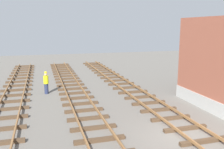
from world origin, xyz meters
TOP-DOWN VIEW (x-y plane):
  - ground_plane at (0.00, 0.00)m, footprint 80.00×80.00m
  - track_near_building at (0.56, -0.00)m, footprint 2.50×52.72m
  - track_centre at (-4.12, -0.00)m, footprint 2.50×52.72m
  - track_worker_foreground at (-6.31, 10.32)m, footprint 0.40×0.40m

SIDE VIEW (x-z plane):
  - ground_plane at x=0.00m, z-range 0.00..0.00m
  - track_centre at x=-4.12m, z-range -0.03..0.29m
  - track_near_building at x=0.56m, z-range -0.03..0.29m
  - track_worker_foreground at x=-6.31m, z-range -0.01..1.86m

